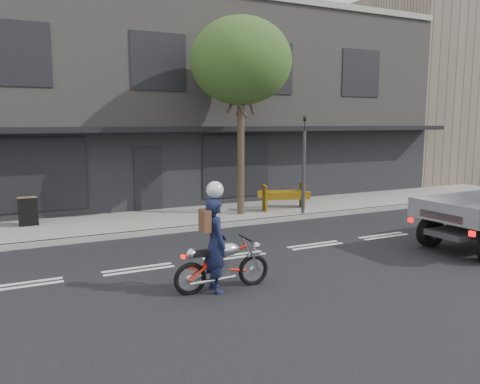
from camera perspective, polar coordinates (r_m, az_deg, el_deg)
The scene contains 11 objects.
ground at distance 11.68m, azimuth -0.64°, elevation -7.85°, with size 80.00×80.00×0.00m, color black.
sidewalk at distance 15.92m, azimuth -7.85°, elevation -3.24°, with size 32.00×3.20×0.15m, color gray.
kerb at distance 14.44m, azimuth -5.88°, elevation -4.41°, with size 32.00×0.20×0.15m, color gray.
building_main at distance 21.99m, azimuth -13.46°, elevation 10.10°, with size 26.00×10.00×8.00m, color slate.
building_neighbour at distance 32.80m, azimuth 23.75°, elevation 10.75°, with size 14.00×10.00×10.00m, color brown.
street_tree at distance 16.08m, azimuth 0.10°, elevation 15.59°, with size 3.40×3.40×6.74m.
traffic_light_pole at distance 16.28m, azimuth 7.77°, elevation 2.64°, with size 0.12×0.12×3.50m.
motorcycle at distance 9.31m, azimuth -2.14°, elevation -8.72°, with size 2.00×0.58×1.03m.
rider at distance 9.15m, azimuth -3.02°, elevation -6.43°, with size 0.68×0.45×1.86m, color #131936.
construction_barrier at distance 16.95m, azimuth 5.81°, elevation -0.58°, with size 1.71×0.69×0.96m, color #FEB10D, non-canonical shape.
sandwich_board at distance 15.53m, azimuth -24.41°, elevation -2.27°, with size 0.56×0.37×0.89m, color black, non-canonical shape.
Camera 1 is at (-4.75, -10.16, 3.28)m, focal length 35.00 mm.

